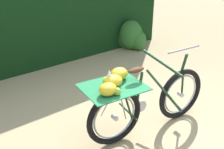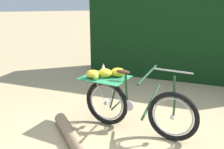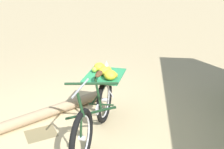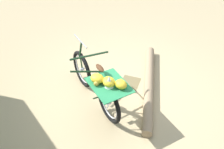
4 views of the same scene
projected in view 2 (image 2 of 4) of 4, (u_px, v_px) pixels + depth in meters
ground_plane at (123, 143)px, 3.69m from camera, size 60.00×60.00×0.00m
foliage_hedge at (188, 31)px, 6.29m from camera, size 3.40×4.43×2.27m
bicycle at (130, 100)px, 3.91m from camera, size 1.39×1.54×1.03m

